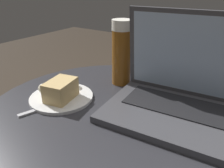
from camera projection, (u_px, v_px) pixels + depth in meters
name	position (u px, v px, depth m)	size (l,w,h in m)	color
table	(114.00, 148.00, 0.63)	(0.70, 0.70, 0.55)	#515156
laptop	(177.00, 94.00, 0.55)	(0.35, 0.26, 0.25)	#47474C
beer_glass	(121.00, 53.00, 0.69)	(0.06, 0.06, 0.21)	brown
snack_plate	(61.00, 93.00, 0.62)	(0.18, 0.18, 0.06)	white
fork	(53.00, 105.00, 0.60)	(0.07, 0.16, 0.00)	silver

